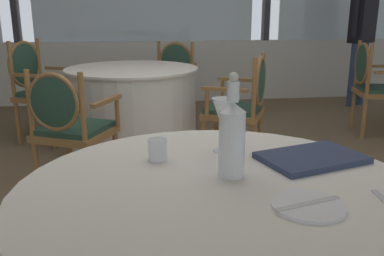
# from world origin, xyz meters

# --- Properties ---
(ground_plane) EXTENTS (13.98, 13.98, 0.00)m
(ground_plane) POSITION_xyz_m (0.00, 0.00, 0.00)
(ground_plane) COLOR #756047
(window_wall_far) EXTENTS (10.75, 0.14, 2.76)m
(window_wall_far) POSITION_xyz_m (0.00, 3.42, 1.10)
(window_wall_far) COLOR silver
(window_wall_far) RESTS_ON ground_plane
(side_plate) EXTENTS (0.19, 0.19, 0.01)m
(side_plate) POSITION_xyz_m (0.24, -1.58, 0.77)
(side_plate) COLOR white
(side_plate) RESTS_ON foreground_table
(butter_knife) EXTENTS (0.19, 0.07, 0.00)m
(butter_knife) POSITION_xyz_m (0.24, -1.58, 0.78)
(butter_knife) COLOR silver
(butter_knife) RESTS_ON foreground_table
(water_bottle) EXTENTS (0.08, 0.08, 0.32)m
(water_bottle) POSITION_xyz_m (0.09, -1.34, 0.89)
(water_bottle) COLOR white
(water_bottle) RESTS_ON foreground_table
(wine_glass) EXTENTS (0.08, 0.08, 0.19)m
(wine_glass) POSITION_xyz_m (0.11, -1.11, 0.90)
(wine_glass) COLOR white
(wine_glass) RESTS_ON foreground_table
(water_tumbler) EXTENTS (0.06, 0.06, 0.07)m
(water_tumbler) POSITION_xyz_m (-0.12, -1.17, 0.80)
(water_tumbler) COLOR white
(water_tumbler) RESTS_ON foreground_table
(menu_book) EXTENTS (0.38, 0.30, 0.02)m
(menu_book) POSITION_xyz_m (0.39, -1.25, 0.78)
(menu_book) COLOR #2D3856
(menu_book) RESTS_ON foreground_table
(dining_chair_0_3) EXTENTS (0.55, 0.61, 0.96)m
(dining_chair_0_3) POSITION_xyz_m (2.24, 1.47, 0.56)
(dining_chair_0_3) COLOR olive
(dining_chair_0_3) RESTS_ON ground_plane
(background_table_1) EXTENTS (1.18, 1.18, 0.77)m
(background_table_1) POSITION_xyz_m (-0.21, 1.24, 0.38)
(background_table_1) COLOR white
(background_table_1) RESTS_ON ground_plane
(dining_chair_1_0) EXTENTS (0.64, 0.61, 0.89)m
(dining_chair_1_0) POSITION_xyz_m (-0.65, 0.34, 0.52)
(dining_chair_1_0) COLOR olive
(dining_chair_1_0) RESTS_ON ground_plane
(dining_chair_1_1) EXTENTS (0.61, 0.64, 0.92)m
(dining_chair_1_1) POSITION_xyz_m (0.70, 0.80, 0.54)
(dining_chair_1_1) COLOR olive
(dining_chair_1_1) RESTS_ON ground_plane
(dining_chair_1_2) EXTENTS (0.64, 0.61, 0.92)m
(dining_chair_1_2) POSITION_xyz_m (0.23, 2.15, 0.55)
(dining_chair_1_2) COLOR olive
(dining_chair_1_2) RESTS_ON ground_plane
(dining_chair_1_3) EXTENTS (0.61, 0.64, 0.99)m
(dining_chair_1_3) POSITION_xyz_m (-1.13, 1.69, 0.58)
(dining_chair_1_3) COLOR olive
(dining_chair_1_3) RESTS_ON ground_plane
(diner_person_0) EXTENTS (0.46, 0.36, 1.73)m
(diner_person_0) POSITION_xyz_m (2.81, 2.78, 0.99)
(diner_person_0) COLOR #334770
(diner_person_0) RESTS_ON ground_plane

